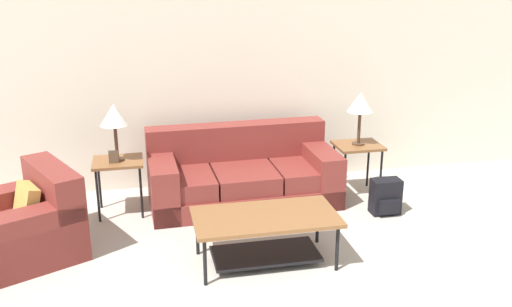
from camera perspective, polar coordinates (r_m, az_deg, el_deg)
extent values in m
cube|color=silver|center=(6.76, -1.51, 7.77)|extent=(9.02, 0.06, 2.60)
cube|color=maroon|center=(6.40, -1.28, -3.97)|extent=(2.08, 1.02, 0.22)
cube|color=maroon|center=(6.21, -7.45, -2.78)|extent=(0.69, 0.89, 0.20)
cube|color=maroon|center=(6.31, -1.26, -2.27)|extent=(0.69, 0.89, 0.20)
cube|color=maroon|center=(6.48, 4.68, -1.77)|extent=(0.69, 0.89, 0.20)
cube|color=maroon|center=(6.55, -1.97, 1.30)|extent=(2.06, 0.31, 0.40)
cube|color=maroon|center=(6.22, -9.31, -3.11)|extent=(0.30, 0.97, 0.58)
cube|color=maroon|center=(6.57, 6.30, -1.81)|extent=(0.30, 0.97, 0.58)
cube|color=maroon|center=(5.63, -22.85, -7.74)|extent=(1.32, 1.28, 0.40)
cube|color=maroon|center=(5.57, -19.65, -3.14)|extent=(0.64, 0.95, 0.40)
cube|color=maroon|center=(5.90, -23.87, -5.83)|extent=(1.03, 0.68, 0.56)
cube|color=maroon|center=(5.30, -21.93, -8.30)|extent=(1.03, 0.68, 0.56)
cube|color=tan|center=(5.54, -21.98, -4.64)|extent=(0.32, 0.39, 0.36)
cube|color=brown|center=(5.02, 0.96, -6.37)|extent=(1.27, 0.67, 0.04)
cylinder|color=black|center=(4.79, -5.13, -10.78)|extent=(0.03, 0.03, 0.42)
cylinder|color=black|center=(5.04, 8.13, -9.37)|extent=(0.03, 0.03, 0.42)
cylinder|color=black|center=(5.28, -5.88, -7.93)|extent=(0.03, 0.03, 0.42)
cylinder|color=black|center=(5.50, 6.18, -6.81)|extent=(0.03, 0.03, 0.42)
cube|color=black|center=(5.18, 0.94, -10.00)|extent=(0.95, 0.47, 0.02)
cube|color=brown|center=(6.14, -13.66, -0.80)|extent=(0.52, 0.45, 0.03)
cylinder|color=black|center=(6.08, -15.53, -4.14)|extent=(0.03, 0.03, 0.57)
cylinder|color=black|center=(6.07, -11.41, -3.88)|extent=(0.03, 0.03, 0.57)
cylinder|color=black|center=(6.42, -15.38, -2.92)|extent=(0.03, 0.03, 0.57)
cylinder|color=black|center=(6.41, -11.48, -2.67)|extent=(0.03, 0.03, 0.57)
cube|color=brown|center=(6.60, 10.17, 0.79)|extent=(0.52, 0.45, 0.03)
cylinder|color=black|center=(6.46, 8.83, -2.33)|extent=(0.03, 0.03, 0.57)
cylinder|color=black|center=(6.62, 12.37, -2.02)|extent=(0.03, 0.03, 0.57)
cylinder|color=black|center=(6.78, 7.74, -1.27)|extent=(0.03, 0.03, 0.57)
cylinder|color=black|center=(6.94, 11.15, -1.00)|extent=(0.03, 0.03, 0.57)
cylinder|color=#472D1E|center=(6.13, -13.67, -0.59)|extent=(0.14, 0.14, 0.02)
cylinder|color=#472D1E|center=(6.07, -13.81, 1.12)|extent=(0.04, 0.04, 0.37)
cone|color=white|center=(6.00, -14.02, 3.80)|extent=(0.29, 0.29, 0.22)
cylinder|color=#472D1E|center=(6.60, 10.18, 0.99)|extent=(0.14, 0.14, 0.02)
cylinder|color=#472D1E|center=(6.54, 10.27, 2.59)|extent=(0.04, 0.04, 0.37)
cone|color=white|center=(6.47, 10.42, 5.09)|extent=(0.29, 0.29, 0.22)
cube|color=black|center=(6.25, 12.82, -4.20)|extent=(0.31, 0.18, 0.38)
cube|color=black|center=(6.19, 13.20, -5.23)|extent=(0.23, 0.05, 0.15)
cylinder|color=black|center=(6.31, 11.71, -3.73)|extent=(0.02, 0.02, 0.29)
cylinder|color=black|center=(6.37, 13.11, -3.59)|extent=(0.02, 0.02, 0.29)
cube|color=#4C3828|center=(6.05, -14.05, -0.31)|extent=(0.10, 0.04, 0.13)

